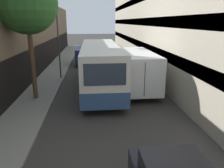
{
  "coord_description": "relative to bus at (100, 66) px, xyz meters",
  "views": [
    {
      "loc": [
        -0.99,
        -0.3,
        4.77
      ],
      "look_at": [
        0.06,
        10.7,
        1.6
      ],
      "focal_mm": 35.0,
      "sensor_mm": 36.0,
      "label": 1
    }
  ],
  "objects": [
    {
      "name": "building_left_shopfront",
      "position": [
        -6.44,
        -0.29,
        1.46
      ],
      "size": [
        2.4,
        60.0,
        6.91
      ],
      "color": "brown",
      "rests_on": "ground_plane"
    },
    {
      "name": "street_lamp",
      "position": [
        -3.31,
        3.06,
        3.3
      ],
      "size": [
        0.36,
        0.8,
        7.05
      ],
      "color": "#38383D",
      "rests_on": "sidewalk_left"
    },
    {
      "name": "sidewalk_left",
      "position": [
        -4.2,
        -0.29,
        -1.62
      ],
      "size": [
        2.28,
        60.0,
        0.11
      ],
      "color": "gray",
      "rests_on": "ground_plane"
    },
    {
      "name": "street_tree_left",
      "position": [
        -4.2,
        -2.13,
        4.08
      ],
      "size": [
        3.52,
        3.52,
        7.43
      ],
      "color": "#4C3823",
      "rests_on": "sidewalk_left"
    },
    {
      "name": "panel_van",
      "position": [
        -1.39,
        9.61,
        -0.63
      ],
      "size": [
        1.94,
        4.53,
        1.87
      ],
      "color": "navy",
      "rests_on": "ground_plane"
    },
    {
      "name": "ground_plane",
      "position": [
        0.35,
        -0.29,
        -1.68
      ],
      "size": [
        150.0,
        150.0,
        0.0
      ],
      "primitive_type": "plane",
      "color": "#33302D"
    },
    {
      "name": "box_truck",
      "position": [
        2.37,
        0.22,
        -0.18
      ],
      "size": [
        2.48,
        8.44,
        2.74
      ],
      "color": "silver",
      "rests_on": "ground_plane"
    },
    {
      "name": "building_right_apartment",
      "position": [
        5.5,
        -0.29,
        3.34
      ],
      "size": [
        2.4,
        60.0,
        10.1
      ],
      "color": "#A89E89",
      "rests_on": "ground_plane"
    },
    {
      "name": "bus",
      "position": [
        0.0,
        0.0,
        0.0
      ],
      "size": [
        2.59,
        10.59,
        3.18
      ],
      "color": "silver",
      "rests_on": "ground_plane"
    }
  ]
}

